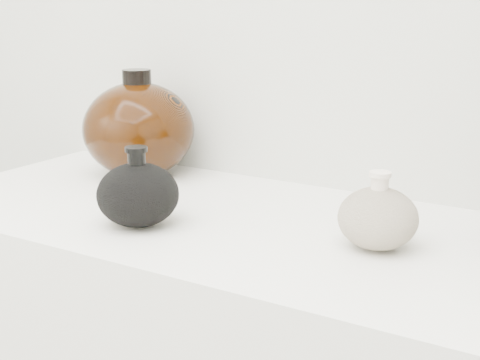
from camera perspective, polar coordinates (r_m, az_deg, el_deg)
The scene contains 3 objects.
black_gourd_vase at distance 1.07m, azimuth -8.70°, elevation -1.18°, with size 0.15×0.15×0.13m.
cream_gourd_vase at distance 0.98m, azimuth 11.68°, elevation -3.16°, with size 0.14×0.14×0.11m.
left_round_pot at distance 1.37m, azimuth -8.64°, elevation 4.33°, with size 0.30×0.30×0.22m.
Camera 1 is at (0.53, 0.06, 1.25)m, focal length 50.00 mm.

